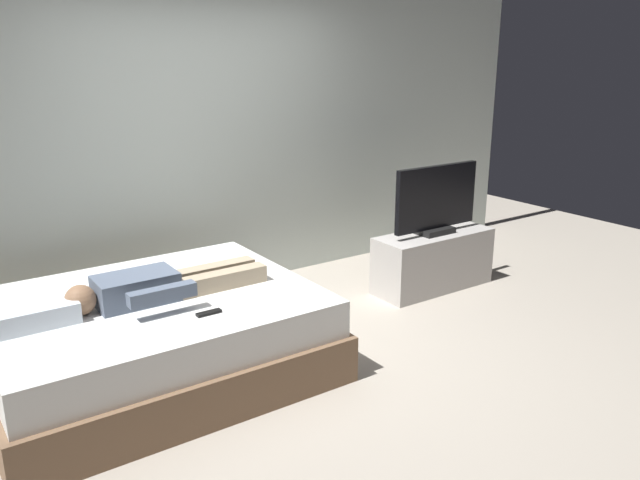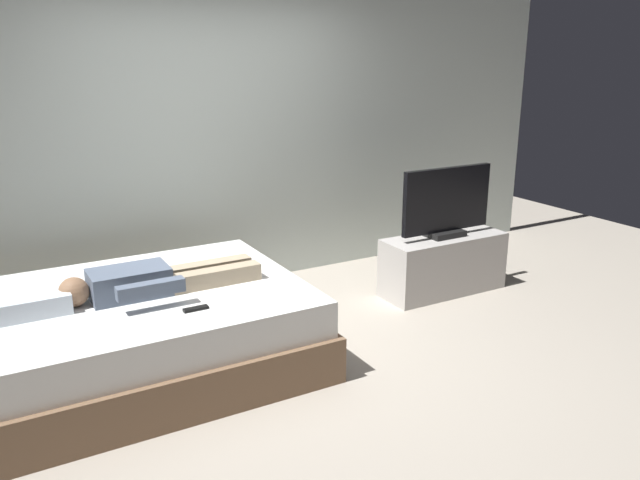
{
  "view_description": "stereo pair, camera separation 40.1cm",
  "coord_description": "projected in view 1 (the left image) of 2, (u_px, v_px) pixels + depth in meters",
  "views": [
    {
      "loc": [
        -2.19,
        -3.24,
        2.03
      ],
      "look_at": [
        0.36,
        0.43,
        0.69
      ],
      "focal_mm": 35.92,
      "sensor_mm": 36.0,
      "label": 1
    },
    {
      "loc": [
        -1.85,
        -3.45,
        2.03
      ],
      "look_at": [
        0.36,
        0.43,
        0.69
      ],
      "focal_mm": 35.92,
      "sensor_mm": 36.0,
      "label": 2
    }
  ],
  "objects": [
    {
      "name": "ground_plane",
      "position": [
        312.0,
        361.0,
        4.32
      ],
      "size": [
        10.0,
        10.0,
        0.0
      ],
      "primitive_type": "plane",
      "color": "#ADA393"
    },
    {
      "name": "tv_stand",
      "position": [
        433.0,
        261.0,
        5.59
      ],
      "size": [
        1.1,
        0.4,
        0.5
      ],
      "primitive_type": "cube",
      "color": "#B7B2AD",
      "rests_on": "ground"
    },
    {
      "name": "tv",
      "position": [
        436.0,
        201.0,
        5.44
      ],
      "size": [
        0.88,
        0.2,
        0.59
      ],
      "color": "black",
      "rests_on": "tv_stand"
    },
    {
      "name": "pillow",
      "position": [
        30.0,
        313.0,
        3.6
      ],
      "size": [
        0.48,
        0.34,
        0.12
      ],
      "primitive_type": "cube",
      "color": "white",
      "rests_on": "bed"
    },
    {
      "name": "remote",
      "position": [
        209.0,
        313.0,
        3.73
      ],
      "size": [
        0.15,
        0.04,
        0.02
      ],
      "primitive_type": "cube",
      "color": "black",
      "rests_on": "bed"
    },
    {
      "name": "person",
      "position": [
        157.0,
        286.0,
        3.94
      ],
      "size": [
        1.26,
        0.46,
        0.18
      ],
      "color": "slate",
      "rests_on": "bed"
    },
    {
      "name": "back_wall",
      "position": [
        239.0,
        125.0,
        5.48
      ],
      "size": [
        6.4,
        0.1,
        2.8
      ],
      "primitive_type": "cube",
      "color": "silver",
      "rests_on": "ground"
    },
    {
      "name": "bed",
      "position": [
        154.0,
        337.0,
        4.07
      ],
      "size": [
        2.04,
        1.63,
        0.54
      ],
      "color": "brown",
      "rests_on": "ground"
    }
  ]
}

